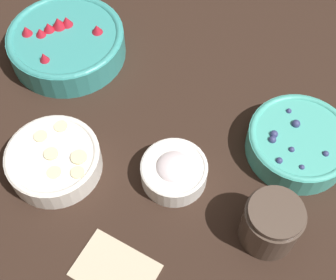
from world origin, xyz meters
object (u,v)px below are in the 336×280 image
object	(u,v)px
bowl_bananas	(54,159)
bowl_cream	(174,171)
jar_chocolate	(271,224)
bowl_strawberries	(66,42)
bowl_blueberries	(299,142)

from	to	relation	value
bowl_bananas	bowl_cream	bearing A→B (deg)	-168.10
bowl_cream	jar_chocolate	xyz separation A→B (m)	(-0.18, 0.05, 0.02)
bowl_bananas	jar_chocolate	world-z (taller)	jar_chocolate
bowl_strawberries	jar_chocolate	xyz separation A→B (m)	(-0.49, 0.27, 0.01)
bowl_cream	bowl_bananas	bearing A→B (deg)	11.90
jar_chocolate	bowl_blueberries	bearing A→B (deg)	-96.10
bowl_cream	bowl_strawberries	bearing A→B (deg)	-35.65
bowl_strawberries	jar_chocolate	world-z (taller)	jar_chocolate
bowl_bananas	jar_chocolate	xyz separation A→B (m)	(-0.39, 0.01, 0.01)
bowl_blueberries	jar_chocolate	bearing A→B (deg)	83.90
bowl_strawberries	bowl_bananas	size ratio (longest dim) A/B	1.43
bowl_strawberries	bowl_blueberries	distance (m)	0.51
jar_chocolate	bowl_strawberries	bearing A→B (deg)	-29.25
bowl_cream	jar_chocolate	world-z (taller)	jar_chocolate
bowl_bananas	bowl_cream	distance (m)	0.22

